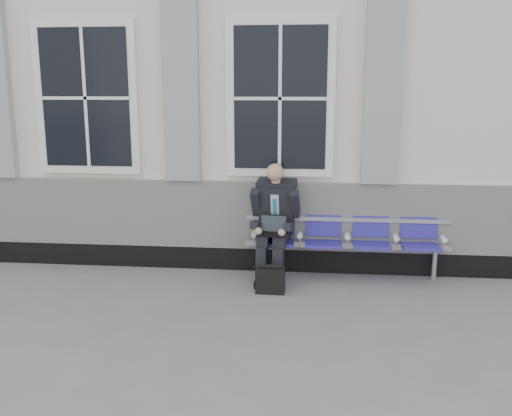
# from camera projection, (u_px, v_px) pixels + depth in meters

# --- Properties ---
(ground) EXTENTS (70.00, 70.00, 0.00)m
(ground) POSITION_uv_depth(u_px,v_px,m) (238.00, 312.00, 6.19)
(ground) COLOR slate
(ground) RESTS_ON ground
(station_building) EXTENTS (14.40, 4.40, 4.49)m
(station_building) POSITION_uv_depth(u_px,v_px,m) (265.00, 97.00, 9.10)
(station_building) COLOR silver
(station_building) RESTS_ON ground
(bench) EXTENTS (2.60, 0.47, 0.91)m
(bench) POSITION_uv_depth(u_px,v_px,m) (347.00, 235.00, 7.24)
(bench) COLOR #9EA0A3
(bench) RESTS_ON ground
(businessman) EXTENTS (0.63, 0.84, 1.47)m
(businessman) POSITION_uv_depth(u_px,v_px,m) (275.00, 217.00, 7.15)
(businessman) COLOR black
(businessman) RESTS_ON ground
(briefcase) EXTENTS (0.34, 0.15, 0.35)m
(briefcase) POSITION_uv_depth(u_px,v_px,m) (270.00, 280.00, 6.72)
(briefcase) COLOR black
(briefcase) RESTS_ON ground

